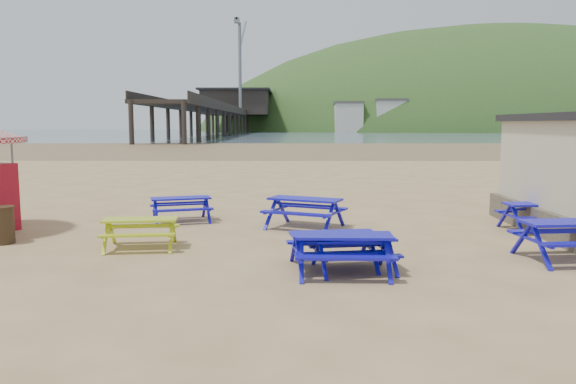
{
  "coord_description": "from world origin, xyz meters",
  "views": [
    {
      "loc": [
        0.46,
        -13.9,
        2.87
      ],
      "look_at": [
        0.41,
        1.5,
        1.0
      ],
      "focal_mm": 35.0,
      "sensor_mm": 36.0,
      "label": 1
    }
  ],
  "objects_px": {
    "picnic_table_blue_b": "(305,213)",
    "litter_bin": "(2,225)",
    "picnic_table_blue_a": "(181,209)",
    "picnic_table_yellow": "(141,233)"
  },
  "relations": [
    {
      "from": "picnic_table_blue_b",
      "to": "litter_bin",
      "type": "distance_m",
      "value": 7.65
    },
    {
      "from": "picnic_table_blue_a",
      "to": "litter_bin",
      "type": "distance_m",
      "value": 4.85
    },
    {
      "from": "picnic_table_blue_b",
      "to": "litter_bin",
      "type": "xyz_separation_m",
      "value": [
        -7.36,
        -2.08,
        0.04
      ]
    },
    {
      "from": "picnic_table_blue_b",
      "to": "picnic_table_yellow",
      "type": "distance_m",
      "value": 4.66
    },
    {
      "from": "picnic_table_blue_a",
      "to": "picnic_table_yellow",
      "type": "bearing_deg",
      "value": -111.07
    },
    {
      "from": "picnic_table_blue_a",
      "to": "picnic_table_blue_b",
      "type": "bearing_deg",
      "value": -32.99
    },
    {
      "from": "picnic_table_yellow",
      "to": "litter_bin",
      "type": "distance_m",
      "value": 3.52
    },
    {
      "from": "litter_bin",
      "to": "picnic_table_blue_b",
      "type": "bearing_deg",
      "value": 15.81
    },
    {
      "from": "picnic_table_blue_b",
      "to": "picnic_table_yellow",
      "type": "bearing_deg",
      "value": -122.21
    },
    {
      "from": "picnic_table_blue_b",
      "to": "picnic_table_blue_a",
      "type": "bearing_deg",
      "value": -171.73
    }
  ]
}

